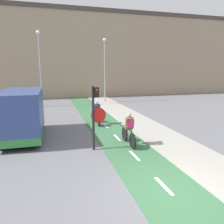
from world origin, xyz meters
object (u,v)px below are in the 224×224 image
(street_lamp_sidewalk, at_px, (105,64))
(van, at_px, (23,115))
(traffic_light_pole, at_px, (95,111))
(street_lamp_far, at_px, (40,61))
(cyclist_far, at_px, (97,114))
(cyclist_near, at_px, (129,130))

(street_lamp_sidewalk, xyz_separation_m, van, (-7.10, -11.11, -2.89))
(traffic_light_pole, xyz_separation_m, street_lamp_far, (-2.70, 12.69, 2.49))
(cyclist_far, relative_size, van, 0.40)
(street_lamp_far, bearing_deg, cyclist_far, -65.98)
(cyclist_near, xyz_separation_m, cyclist_far, (-0.65, 4.26, -0.01))
(van, bearing_deg, cyclist_far, 21.47)
(traffic_light_pole, distance_m, street_lamp_sidewalk, 14.55)
(traffic_light_pole, distance_m, cyclist_near, 1.95)
(street_lamp_sidewalk, distance_m, cyclist_near, 14.26)
(street_lamp_sidewalk, xyz_separation_m, cyclist_near, (-2.16, -13.69, -3.38))
(traffic_light_pole, relative_size, van, 0.62)
(cyclist_near, bearing_deg, street_lamp_sidewalk, 81.02)
(street_lamp_sidewalk, bearing_deg, van, -122.57)
(cyclist_near, bearing_deg, cyclist_far, 98.66)
(traffic_light_pole, relative_size, street_lamp_far, 0.41)
(cyclist_far, bearing_deg, cyclist_near, -81.34)
(street_lamp_far, distance_m, street_lamp_sidewalk, 6.60)
(cyclist_near, height_order, cyclist_far, cyclist_near)
(street_lamp_sidewalk, bearing_deg, cyclist_near, -98.98)
(cyclist_near, xyz_separation_m, van, (-4.94, 2.57, 0.50))
(street_lamp_sidewalk, xyz_separation_m, cyclist_far, (-2.81, -9.43, -3.39))
(van, bearing_deg, traffic_light_pole, -39.59)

